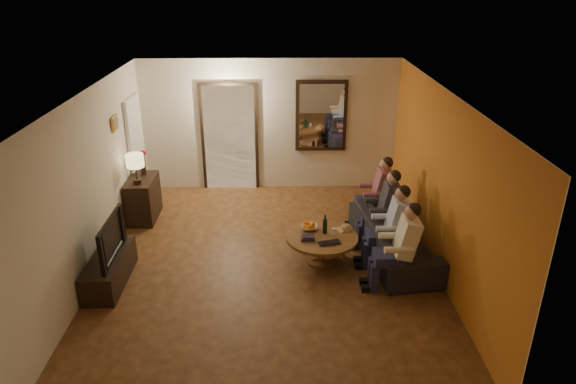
{
  "coord_description": "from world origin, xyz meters",
  "views": [
    {
      "loc": [
        0.16,
        -6.76,
        4.13
      ],
      "look_at": [
        0.3,
        0.3,
        1.05
      ],
      "focal_mm": 32.0,
      "sensor_mm": 36.0,
      "label": 1
    }
  ],
  "objects_px": {
    "tv": "(105,238)",
    "person_a": "(401,250)",
    "person_c": "(384,212)",
    "person_b": "(392,230)",
    "wine_bottle": "(325,224)",
    "table_lamp": "(136,169)",
    "sofa": "(393,237)",
    "coffee_table": "(322,249)",
    "dresser": "(143,199)",
    "person_d": "(378,197)",
    "laptop": "(330,244)",
    "bowl": "(309,227)",
    "tv_stand": "(110,270)",
    "dog": "(333,242)"
  },
  "relations": [
    {
      "from": "person_a",
      "to": "person_d",
      "type": "xyz_separation_m",
      "value": [
        0.0,
        1.8,
        0.0
      ]
    },
    {
      "from": "person_a",
      "to": "wine_bottle",
      "type": "relative_size",
      "value": 3.87
    },
    {
      "from": "sofa",
      "to": "person_b",
      "type": "height_order",
      "value": "person_b"
    },
    {
      "from": "person_c",
      "to": "dog",
      "type": "relative_size",
      "value": 2.14
    },
    {
      "from": "tv",
      "to": "dog",
      "type": "xyz_separation_m",
      "value": [
        3.24,
        0.62,
        -0.43
      ]
    },
    {
      "from": "tv_stand",
      "to": "wine_bottle",
      "type": "height_order",
      "value": "wine_bottle"
    },
    {
      "from": "person_a",
      "to": "person_b",
      "type": "xyz_separation_m",
      "value": [
        0.0,
        0.6,
        0.0
      ]
    },
    {
      "from": "sofa",
      "to": "bowl",
      "type": "relative_size",
      "value": 8.41
    },
    {
      "from": "person_b",
      "to": "wine_bottle",
      "type": "xyz_separation_m",
      "value": [
        -0.97,
        0.2,
        0.01
      ]
    },
    {
      "from": "dresser",
      "to": "sofa",
      "type": "bearing_deg",
      "value": -18.36
    },
    {
      "from": "dog",
      "to": "person_b",
      "type": "bearing_deg",
      "value": -36.45
    },
    {
      "from": "person_c",
      "to": "laptop",
      "type": "distance_m",
      "value": 1.22
    },
    {
      "from": "person_a",
      "to": "dog",
      "type": "height_order",
      "value": "person_a"
    },
    {
      "from": "coffee_table",
      "to": "laptop",
      "type": "distance_m",
      "value": 0.38
    },
    {
      "from": "tv_stand",
      "to": "person_d",
      "type": "bearing_deg",
      "value": 21.3
    },
    {
      "from": "dog",
      "to": "laptop",
      "type": "bearing_deg",
      "value": -123.24
    },
    {
      "from": "person_d",
      "to": "wine_bottle",
      "type": "height_order",
      "value": "person_d"
    },
    {
      "from": "sofa",
      "to": "coffee_table",
      "type": "bearing_deg",
      "value": 92.67
    },
    {
      "from": "table_lamp",
      "to": "wine_bottle",
      "type": "distance_m",
      "value": 3.38
    },
    {
      "from": "tv",
      "to": "person_c",
      "type": "relative_size",
      "value": 0.86
    },
    {
      "from": "dog",
      "to": "table_lamp",
      "type": "bearing_deg",
      "value": 138.16
    },
    {
      "from": "sofa",
      "to": "coffee_table",
      "type": "xyz_separation_m",
      "value": [
        -1.12,
        -0.2,
        -0.09
      ]
    },
    {
      "from": "sofa",
      "to": "coffee_table",
      "type": "relative_size",
      "value": 2.01
    },
    {
      "from": "sofa",
      "to": "dog",
      "type": "distance_m",
      "value": 0.94
    },
    {
      "from": "person_a",
      "to": "bowl",
      "type": "xyz_separation_m",
      "value": [
        -1.2,
        0.92,
        -0.12
      ]
    },
    {
      "from": "tv",
      "to": "person_d",
      "type": "bearing_deg",
      "value": -68.7
    },
    {
      "from": "bowl",
      "to": "dog",
      "type": "bearing_deg",
      "value": -13.98
    },
    {
      "from": "tv",
      "to": "person_a",
      "type": "distance_m",
      "value": 4.09
    },
    {
      "from": "person_a",
      "to": "dog",
      "type": "xyz_separation_m",
      "value": [
        -0.84,
        0.83,
        -0.32
      ]
    },
    {
      "from": "dresser",
      "to": "wine_bottle",
      "type": "xyz_separation_m",
      "value": [
        3.1,
        -1.48,
        0.23
      ]
    },
    {
      "from": "table_lamp",
      "to": "tv_stand",
      "type": "height_order",
      "value": "table_lamp"
    },
    {
      "from": "tv",
      "to": "coffee_table",
      "type": "distance_m",
      "value": 3.13
    },
    {
      "from": "sofa",
      "to": "person_d",
      "type": "distance_m",
      "value": 0.95
    },
    {
      "from": "bowl",
      "to": "laptop",
      "type": "height_order",
      "value": "bowl"
    },
    {
      "from": "table_lamp",
      "to": "person_a",
      "type": "height_order",
      "value": "table_lamp"
    },
    {
      "from": "table_lamp",
      "to": "laptop",
      "type": "distance_m",
      "value": 3.6
    },
    {
      "from": "table_lamp",
      "to": "person_d",
      "type": "xyz_separation_m",
      "value": [
        4.08,
        -0.27,
        -0.43
      ]
    },
    {
      "from": "tv_stand",
      "to": "laptop",
      "type": "xyz_separation_m",
      "value": [
        3.15,
        0.21,
        0.25
      ]
    },
    {
      "from": "person_b",
      "to": "coffee_table",
      "type": "distance_m",
      "value": 1.1
    },
    {
      "from": "laptop",
      "to": "tv",
      "type": "bearing_deg",
      "value": 168.27
    },
    {
      "from": "laptop",
      "to": "dog",
      "type": "bearing_deg",
      "value": 62.14
    },
    {
      "from": "dresser",
      "to": "person_d",
      "type": "bearing_deg",
      "value": -6.81
    },
    {
      "from": "table_lamp",
      "to": "sofa",
      "type": "height_order",
      "value": "table_lamp"
    },
    {
      "from": "person_a",
      "to": "table_lamp",
      "type": "bearing_deg",
      "value": 153.13
    },
    {
      "from": "person_b",
      "to": "dresser",
      "type": "bearing_deg",
      "value": 157.53
    },
    {
      "from": "person_d",
      "to": "person_a",
      "type": "bearing_deg",
      "value": -90.0
    },
    {
      "from": "tv",
      "to": "dog",
      "type": "distance_m",
      "value": 3.33
    },
    {
      "from": "person_b",
      "to": "bowl",
      "type": "height_order",
      "value": "person_b"
    },
    {
      "from": "table_lamp",
      "to": "tv",
      "type": "bearing_deg",
      "value": -90.0
    },
    {
      "from": "sofa",
      "to": "bowl",
      "type": "bearing_deg",
      "value": 81.73
    }
  ]
}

